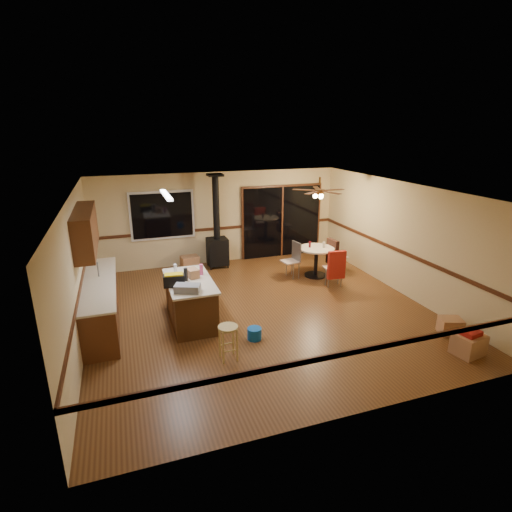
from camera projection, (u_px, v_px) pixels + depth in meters
name	position (u px, v px, depth m)	size (l,w,h in m)	color
floor	(260.00, 310.00, 8.63)	(7.00, 7.00, 0.00)	brown
ceiling	(261.00, 190.00, 7.82)	(7.00, 7.00, 0.00)	silver
wall_back	(220.00, 218.00, 11.37)	(7.00, 7.00, 0.00)	#CDB782
wall_front	(353.00, 333.00, 5.08)	(7.00, 7.00, 0.00)	#CDB782
wall_left	(77.00, 273.00, 7.15)	(7.00, 7.00, 0.00)	#CDB782
wall_right	(402.00, 239.00, 9.31)	(7.00, 7.00, 0.00)	#CDB782
chair_rail	(261.00, 267.00, 8.32)	(7.00, 7.00, 0.08)	#432010
window	(162.00, 215.00, 10.77)	(1.72, 0.10, 1.32)	black
sliding_door	(282.00, 222.00, 11.99)	(2.52, 0.10, 2.10)	black
lower_cabinets	(101.00, 303.00, 7.96)	(0.60, 3.00, 0.86)	#542C15
countertop	(99.00, 283.00, 7.82)	(0.64, 3.04, 0.04)	beige
upper_cabinets	(85.00, 230.00, 7.64)	(0.35, 2.00, 0.80)	#542C15
kitchen_island	(190.00, 301.00, 8.03)	(0.88, 1.68, 0.90)	#412510
wood_stove	(217.00, 242.00, 11.09)	(0.55, 0.50, 2.52)	black
ceiling_fan	(319.00, 193.00, 9.94)	(0.24, 0.24, 0.55)	brown
fluorescent_strip	(166.00, 195.00, 7.55)	(0.10, 1.20, 0.04)	white
toolbox_grey	(187.00, 288.00, 7.31)	(0.46, 0.25, 0.14)	slate
toolbox_black	(174.00, 281.00, 7.57)	(0.40, 0.21, 0.22)	black
toolbox_yellow_lid	(174.00, 274.00, 7.53)	(0.34, 0.18, 0.03)	gold
box_on_island	(193.00, 273.00, 8.01)	(0.20, 0.27, 0.18)	#A06D47
bottle_dark	(186.00, 274.00, 7.82)	(0.07, 0.07, 0.26)	black
bottle_pink	(201.00, 270.00, 8.14)	(0.07, 0.07, 0.23)	#D84C8C
bottle_white	(175.00, 269.00, 8.23)	(0.06, 0.06, 0.19)	white
bar_stool	(228.00, 343.00, 6.76)	(0.34, 0.34, 0.62)	tan
blue_bucket	(254.00, 334.00, 7.45)	(0.27, 0.27, 0.22)	#0C4FA8
dining_table	(316.00, 257.00, 10.46)	(0.92, 0.92, 0.78)	black
glass_red	(310.00, 244.00, 10.40)	(0.06, 0.06, 0.16)	#590C14
glass_cream	(324.00, 245.00, 10.37)	(0.07, 0.07, 0.15)	beige
chair_left	(294.00, 256.00, 10.36)	(0.46, 0.46, 0.51)	#C5A993
chair_near	(336.00, 265.00, 9.67)	(0.46, 0.50, 0.70)	#C5A993
chair_right	(333.00, 252.00, 10.63)	(0.50, 0.46, 0.70)	#C5A993
box_under_window	(190.00, 263.00, 11.06)	(0.47, 0.38, 0.38)	#A06D47
box_corner_a	(468.00, 344.00, 6.94)	(0.49, 0.41, 0.37)	#A06D47
box_corner_b	(450.00, 326.00, 7.63)	(0.40, 0.34, 0.32)	#A06D47
box_small_red	(471.00, 333.00, 6.87)	(0.31, 0.26, 0.08)	maroon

